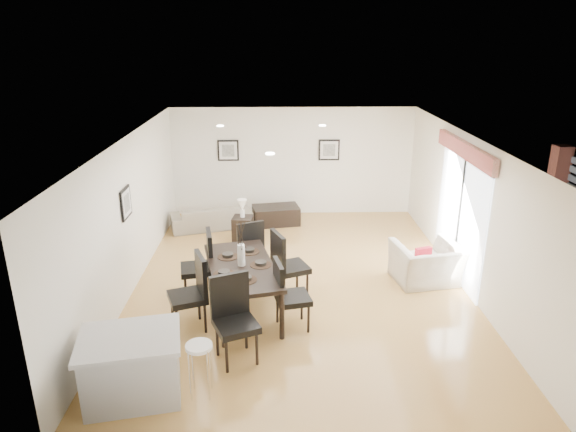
{
  "coord_description": "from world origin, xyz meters",
  "views": [
    {
      "loc": [
        -0.4,
        -8.54,
        4.35
      ],
      "look_at": [
        -0.2,
        0.4,
        1.18
      ],
      "focal_mm": 32.0,
      "sensor_mm": 36.0,
      "label": 1
    }
  ],
  "objects_px": {
    "dining_chair_wnear": "(194,288)",
    "dining_chair_foot": "(248,246)",
    "dining_chair_enear": "(287,292)",
    "side_table": "(243,229)",
    "dining_chair_wfar": "(203,262)",
    "dining_chair_head": "(233,313)",
    "coffee_table": "(276,215)",
    "bar_stool": "(199,352)",
    "dining_table": "(242,270)",
    "kitchen_island": "(132,366)",
    "sofa": "(211,217)",
    "dining_chair_efar": "(285,262)",
    "armchair": "(426,264)"
  },
  "relations": [
    {
      "from": "dining_chair_wnear",
      "to": "dining_chair_foot",
      "type": "bearing_deg",
      "value": 135.69
    },
    {
      "from": "dining_chair_enear",
      "to": "side_table",
      "type": "distance_m",
      "value": 3.73
    },
    {
      "from": "dining_chair_foot",
      "to": "side_table",
      "type": "bearing_deg",
      "value": -107.1
    },
    {
      "from": "dining_chair_wfar",
      "to": "dining_chair_wnear",
      "type": "bearing_deg",
      "value": -11.05
    },
    {
      "from": "dining_chair_wfar",
      "to": "dining_chair_head",
      "type": "relative_size",
      "value": 0.97
    },
    {
      "from": "dining_chair_enear",
      "to": "coffee_table",
      "type": "relative_size",
      "value": 1.05
    },
    {
      "from": "dining_chair_head",
      "to": "bar_stool",
      "type": "height_order",
      "value": "dining_chair_head"
    },
    {
      "from": "dining_table",
      "to": "side_table",
      "type": "bearing_deg",
      "value": 80.49
    },
    {
      "from": "coffee_table",
      "to": "dining_chair_wfar",
      "type": "bearing_deg",
      "value": -119.0
    },
    {
      "from": "kitchen_island",
      "to": "sofa",
      "type": "bearing_deg",
      "value": 76.6
    },
    {
      "from": "sofa",
      "to": "dining_chair_wnear",
      "type": "bearing_deg",
      "value": 77.26
    },
    {
      "from": "dining_chair_enear",
      "to": "dining_chair_efar",
      "type": "height_order",
      "value": "dining_chair_efar"
    },
    {
      "from": "sofa",
      "to": "coffee_table",
      "type": "distance_m",
      "value": 1.55
    },
    {
      "from": "dining_table",
      "to": "side_table",
      "type": "height_order",
      "value": "dining_table"
    },
    {
      "from": "dining_chair_wnear",
      "to": "kitchen_island",
      "type": "height_order",
      "value": "dining_chair_wnear"
    },
    {
      "from": "dining_chair_foot",
      "to": "kitchen_island",
      "type": "distance_m",
      "value": 3.59
    },
    {
      "from": "dining_chair_wfar",
      "to": "dining_chair_efar",
      "type": "xyz_separation_m",
      "value": [
        1.42,
        -0.06,
        0.01
      ]
    },
    {
      "from": "dining_chair_efar",
      "to": "kitchen_island",
      "type": "distance_m",
      "value": 3.23
    },
    {
      "from": "coffee_table",
      "to": "kitchen_island",
      "type": "relative_size",
      "value": 0.79
    },
    {
      "from": "kitchen_island",
      "to": "bar_stool",
      "type": "xyz_separation_m",
      "value": [
        0.85,
        0.0,
        0.2
      ]
    },
    {
      "from": "dining_chair_efar",
      "to": "side_table",
      "type": "height_order",
      "value": "dining_chair_efar"
    },
    {
      "from": "bar_stool",
      "to": "coffee_table",
      "type": "bearing_deg",
      "value": 81.4
    },
    {
      "from": "dining_chair_foot",
      "to": "kitchen_island",
      "type": "height_order",
      "value": "dining_chair_foot"
    },
    {
      "from": "bar_stool",
      "to": "dining_table",
      "type": "bearing_deg",
      "value": 79.09
    },
    {
      "from": "dining_table",
      "to": "side_table",
      "type": "xyz_separation_m",
      "value": [
        -0.18,
        3.07,
        -0.47
      ]
    },
    {
      "from": "armchair",
      "to": "dining_chair_foot",
      "type": "distance_m",
      "value": 3.3
    },
    {
      "from": "armchair",
      "to": "side_table",
      "type": "xyz_separation_m",
      "value": [
        -3.5,
        2.07,
        -0.09
      ]
    },
    {
      "from": "sofa",
      "to": "kitchen_island",
      "type": "distance_m",
      "value": 6.06
    },
    {
      "from": "dining_chair_foot",
      "to": "bar_stool",
      "type": "height_order",
      "value": "dining_chair_foot"
    },
    {
      "from": "side_table",
      "to": "bar_stool",
      "type": "xyz_separation_m",
      "value": [
        -0.22,
        -5.15,
        0.35
      ]
    },
    {
      "from": "armchair",
      "to": "bar_stool",
      "type": "height_order",
      "value": "armchair"
    },
    {
      "from": "dining_chair_efar",
      "to": "dining_chair_foot",
      "type": "height_order",
      "value": "dining_chair_efar"
    },
    {
      "from": "dining_table",
      "to": "dining_chair_efar",
      "type": "relative_size",
      "value": 1.79
    },
    {
      "from": "armchair",
      "to": "dining_chair_enear",
      "type": "relative_size",
      "value": 1.01
    },
    {
      "from": "dining_chair_efar",
      "to": "bar_stool",
      "type": "bearing_deg",
      "value": 134.7
    },
    {
      "from": "armchair",
      "to": "side_table",
      "type": "bearing_deg",
      "value": -40.78
    },
    {
      "from": "dining_chair_enear",
      "to": "dining_chair_head",
      "type": "height_order",
      "value": "dining_chair_head"
    },
    {
      "from": "dining_chair_efar",
      "to": "kitchen_island",
      "type": "bearing_deg",
      "value": 120.67
    },
    {
      "from": "dining_table",
      "to": "kitchen_island",
      "type": "relative_size",
      "value": 1.59
    },
    {
      "from": "dining_table",
      "to": "side_table",
      "type": "relative_size",
      "value": 3.83
    },
    {
      "from": "armchair",
      "to": "coffee_table",
      "type": "bearing_deg",
      "value": -59.24
    },
    {
      "from": "dining_table",
      "to": "coffee_table",
      "type": "height_order",
      "value": "dining_table"
    },
    {
      "from": "sofa",
      "to": "dining_chair_foot",
      "type": "distance_m",
      "value": 2.92
    },
    {
      "from": "kitchen_island",
      "to": "armchair",
      "type": "bearing_deg",
      "value": 23.14
    },
    {
      "from": "dining_table",
      "to": "bar_stool",
      "type": "relative_size",
      "value": 2.98
    },
    {
      "from": "dining_table",
      "to": "dining_chair_head",
      "type": "distance_m",
      "value": 1.25
    },
    {
      "from": "coffee_table",
      "to": "bar_stool",
      "type": "relative_size",
      "value": 1.48
    },
    {
      "from": "dining_chair_wnear",
      "to": "armchair",
      "type": "bearing_deg",
      "value": 89.35
    },
    {
      "from": "dining_chair_efar",
      "to": "dining_chair_foot",
      "type": "bearing_deg",
      "value": 18.57
    },
    {
      "from": "sofa",
      "to": "bar_stool",
      "type": "xyz_separation_m",
      "value": [
        0.59,
        -6.05,
        0.36
      ]
    }
  ]
}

